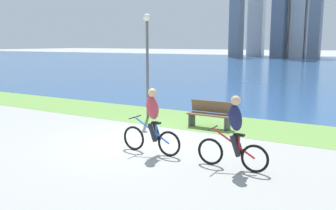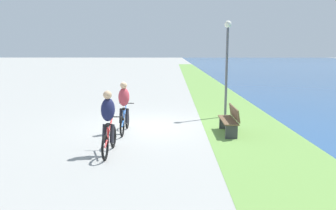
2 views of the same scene
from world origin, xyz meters
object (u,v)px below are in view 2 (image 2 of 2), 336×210
cyclist_lead (124,108)px  bench_near_path (230,120)px  cyclist_trailing (108,123)px  lamppost_tall (227,55)px

cyclist_lead → bench_near_path: (0.06, 3.47, -0.39)m
cyclist_lead → cyclist_trailing: size_ratio=1.03×
cyclist_lead → lamppost_tall: lamppost_tall is taller
bench_near_path → lamppost_tall: bearing=173.8°
cyclist_lead → lamppost_tall: bearing=125.1°
cyclist_trailing → bench_near_path: 4.16m
cyclist_lead → cyclist_trailing: cyclist_lead is taller
cyclist_trailing → bench_near_path: bearing=121.5°
cyclist_trailing → lamppost_tall: size_ratio=0.44×
cyclist_trailing → cyclist_lead: bearing=178.4°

